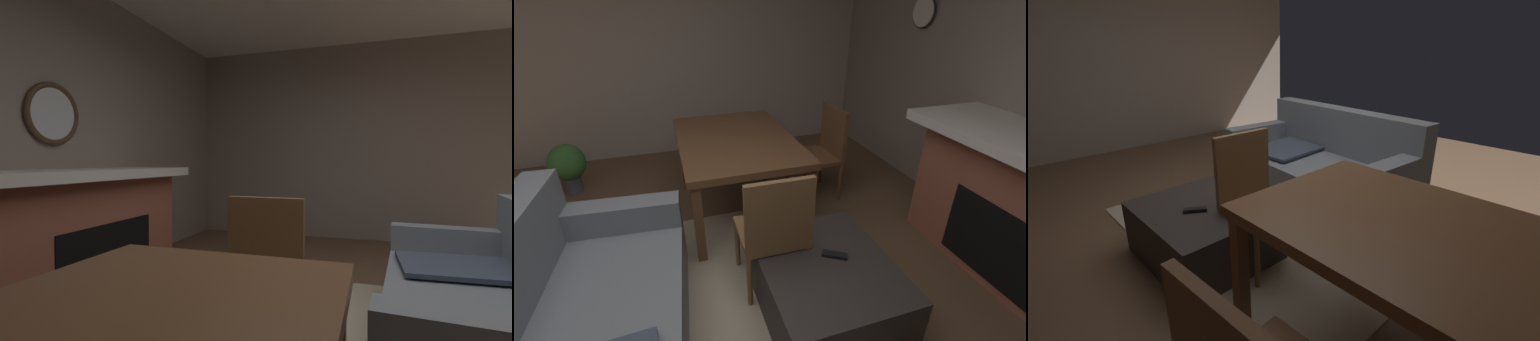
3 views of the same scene
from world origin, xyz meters
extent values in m
cube|color=gray|center=(0.00, -2.73, 1.41)|extent=(6.85, 0.12, 2.81)
cube|color=gray|center=(-3.23, 0.00, 1.41)|extent=(0.12, 5.86, 2.81)
cube|color=#9E5642|center=(-0.18, -2.37, 0.49)|extent=(1.90, 0.60, 0.98)
cube|color=black|center=(-0.18, -2.11, 0.35)|extent=(1.04, 0.10, 0.56)
cube|color=white|center=(-0.18, -2.32, 1.02)|extent=(2.14, 0.76, 0.08)
torus|color=#4C331E|center=(-0.18, -2.64, 1.53)|extent=(0.54, 0.05, 0.54)
cylinder|color=silver|center=(-0.18, -2.64, 1.53)|extent=(0.45, 0.01, 0.45)
cube|color=slate|center=(-0.02, 0.49, 0.21)|extent=(2.01, 1.10, 0.42)
cube|color=slate|center=(-0.90, 0.57, 0.52)|extent=(0.26, 0.96, 0.20)
cube|color=#3D475B|center=(-0.41, 0.53, 0.45)|extent=(0.60, 0.83, 0.03)
cube|color=#2D2826|center=(0.10, -0.87, 0.20)|extent=(0.94, 0.80, 0.40)
cube|color=black|center=(0.14, -0.94, 0.41)|extent=(0.13, 0.16, 0.02)
cube|color=brown|center=(0.83, -1.07, 0.34)|extent=(0.07, 0.07, 0.68)
cube|color=brown|center=(0.47, -0.62, 0.43)|extent=(0.45, 0.45, 0.04)
cube|color=brown|center=(0.27, -0.62, 0.69)|extent=(0.05, 0.44, 0.48)
cylinder|color=brown|center=(0.28, -0.42, 0.21)|extent=(0.04, 0.04, 0.41)
cylinder|color=brown|center=(0.27, -0.82, 0.21)|extent=(0.04, 0.04, 0.41)
ellipsoid|color=silver|center=(-0.67, -0.78, 0.14)|extent=(0.44, 0.50, 0.19)
sphere|color=silver|center=(-0.54, -0.96, 0.25)|extent=(0.14, 0.14, 0.14)
camera|label=1|loc=(2.19, -0.04, 1.13)|focal=25.23mm
camera|label=2|loc=(-1.33, -0.04, 1.85)|focal=23.65mm
camera|label=3|loc=(2.11, -1.95, 1.49)|focal=23.89mm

